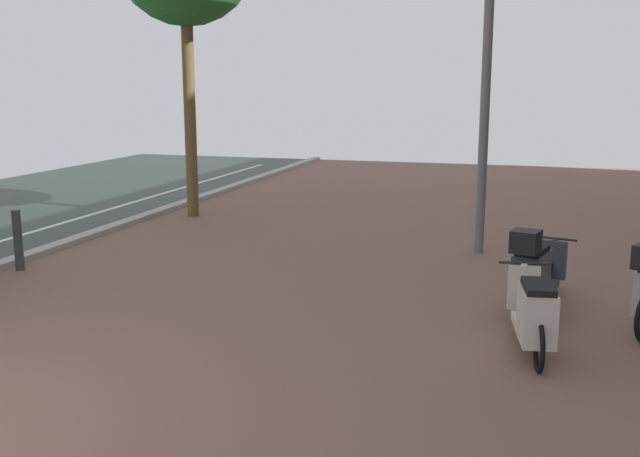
% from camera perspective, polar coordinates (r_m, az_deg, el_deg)
% --- Properties ---
extents(scooter_mid, '(0.76, 1.66, 1.01)m').
position_cam_1_polar(scooter_mid, '(8.57, 16.38, -3.20)').
color(scooter_mid, black).
rests_on(scooter_mid, ground).
extents(scooter_far, '(0.59, 1.75, 0.76)m').
position_cam_1_polar(scooter_far, '(7.25, 16.29, -6.34)').
color(scooter_far, black).
rests_on(scooter_far, ground).
extents(lamp_post, '(0.20, 0.52, 6.04)m').
position_cam_1_polar(lamp_post, '(11.10, 13.00, 15.24)').
color(lamp_post, slate).
rests_on(lamp_post, ground).
extents(bollard_far, '(0.12, 0.12, 0.84)m').
position_cam_1_polar(bollard_far, '(10.78, -22.48, -0.85)').
color(bollard_far, '#38383D').
rests_on(bollard_far, ground).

